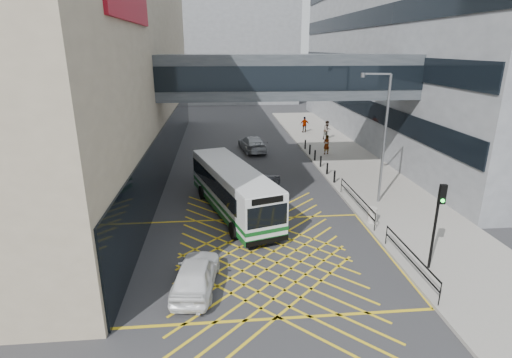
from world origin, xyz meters
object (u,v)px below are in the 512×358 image
object	(u,v)px
car_white	(196,274)
traffic_light	(438,215)
street_lamp	(382,132)
car_dark	(264,184)
litter_bin	(372,215)
pedestrian_a	(326,145)
pedestrian_b	(327,130)
pedestrian_c	(305,125)
bus	(232,188)
car_silver	(252,143)

from	to	relation	value
car_white	traffic_light	world-z (taller)	traffic_light
traffic_light	car_white	bearing A→B (deg)	-173.41
traffic_light	street_lamp	xyz separation A→B (m)	(0.65, 8.07, 1.91)
car_dark	litter_bin	size ratio (longest dim) A/B	4.94
car_dark	traffic_light	world-z (taller)	traffic_light
car_white	pedestrian_a	world-z (taller)	pedestrian_a
street_lamp	pedestrian_b	distance (m)	18.28
car_dark	pedestrian_c	distance (m)	20.35
street_lamp	litter_bin	distance (m)	5.26
car_dark	litter_bin	bearing A→B (deg)	154.20
car_dark	pedestrian_a	world-z (taller)	pedestrian_a
pedestrian_a	bus	bearing A→B (deg)	31.89
car_dark	car_silver	distance (m)	11.78
car_white	car_silver	bearing A→B (deg)	-93.48
traffic_light	pedestrian_a	distance (m)	19.99
street_lamp	pedestrian_c	distance (m)	21.94
car_white	pedestrian_b	distance (m)	29.08
car_white	pedestrian_c	world-z (taller)	pedestrian_c
car_dark	traffic_light	bearing A→B (deg)	139.93
bus	car_white	world-z (taller)	bus
bus	street_lamp	xyz separation A→B (m)	(9.05, 0.46, 3.15)
pedestrian_b	pedestrian_c	world-z (taller)	pedestrian_b
car_dark	car_silver	world-z (taller)	car_silver
car_white	traffic_light	xyz separation A→B (m)	(10.22, 0.32, 2.06)
litter_bin	bus	bearing A→B (deg)	161.40
car_dark	litter_bin	distance (m)	7.73
litter_bin	pedestrian_a	bearing A→B (deg)	84.92
bus	car_silver	xyz separation A→B (m)	(2.45, 14.70, -0.74)
traffic_light	bus	bearing A→B (deg)	142.62
car_white	litter_bin	bearing A→B (deg)	-143.39
car_white	litter_bin	world-z (taller)	car_white
traffic_light	pedestrian_c	distance (m)	29.77
traffic_light	litter_bin	size ratio (longest dim) A/B	4.59
car_silver	pedestrian_a	size ratio (longest dim) A/B	2.80
pedestrian_c	pedestrian_a	bearing A→B (deg)	91.69
traffic_light	pedestrian_a	bearing A→B (deg)	93.10
street_lamp	bus	bearing A→B (deg)	-163.66
bus	car_white	xyz separation A→B (m)	(-1.82, -7.93, -0.82)
traffic_light	pedestrian_c	xyz separation A→B (m)	(0.66, 29.71, -1.70)
car_white	traffic_light	distance (m)	10.43
bus	traffic_light	xyz separation A→B (m)	(8.40, -7.61, 1.24)
car_silver	street_lamp	size ratio (longest dim) A/B	0.63
car_dark	street_lamp	size ratio (longest dim) A/B	0.54
traffic_light	litter_bin	world-z (taller)	traffic_light
street_lamp	pedestrian_b	xyz separation A→B (m)	(1.63, 17.87, -3.52)
car_silver	litter_bin	size ratio (longest dim) A/B	5.70
bus	car_dark	size ratio (longest dim) A/B	2.40
car_white	street_lamp	size ratio (longest dim) A/B	0.55
car_dark	street_lamp	world-z (taller)	street_lamp
car_silver	traffic_light	size ratio (longest dim) A/B	1.24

